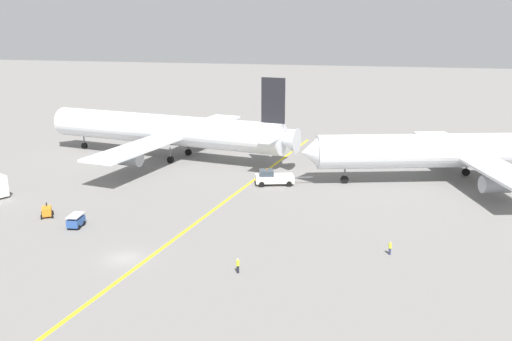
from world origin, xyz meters
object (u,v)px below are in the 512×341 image
airliner_being_pushed (460,151)px  gse_gpu_cart_small (47,211)px  airliner_at_gate_left (165,130)px  ground_crew_marshaller_foreground (390,248)px  gse_baggage_cart_near_cluster (76,221)px  pushback_tug (273,178)px  ground_crew_wing_walker_right (238,265)px

airliner_being_pushed → gse_gpu_cart_small: airliner_being_pushed is taller
airliner_at_gate_left → ground_crew_marshaller_foreground: 57.64m
gse_gpu_cart_small → gse_baggage_cart_near_cluster: (6.06, -2.56, 0.07)m
pushback_tug → ground_crew_marshaller_foreground: pushback_tug is taller
gse_baggage_cart_near_cluster → ground_crew_marshaller_foreground: (39.92, 0.84, -0.03)m
gse_gpu_cart_small → pushback_tug: bearing=40.0°
pushback_tug → gse_gpu_cart_small: (-27.05, -22.71, -0.38)m
ground_crew_wing_walker_right → ground_crew_marshaller_foreground: ground_crew_wing_walker_right is taller
airliner_at_gate_left → airliner_being_pushed: airliner_at_gate_left is taller
airliner_at_gate_left → gse_baggage_cart_near_cluster: size_ratio=19.07×
airliner_being_pushed → ground_crew_marshaller_foreground: airliner_being_pushed is taller
pushback_tug → ground_crew_wing_walker_right: (3.21, -33.20, -0.31)m
airliner_at_gate_left → ground_crew_wing_walker_right: 54.20m
pushback_tug → ground_crew_wing_walker_right: size_ratio=5.68×
airliner_being_pushed → ground_crew_marshaller_foreground: (-10.91, -33.56, -4.47)m
airliner_at_gate_left → ground_crew_wing_walker_right: size_ratio=33.14×
pushback_tug → gse_gpu_cart_small: size_ratio=3.61×
airliner_at_gate_left → pushback_tug: bearing=-28.2°
ground_crew_wing_walker_right → pushback_tug: bearing=95.5°
airliner_at_gate_left → gse_baggage_cart_near_cluster: bearing=-84.7°
ground_crew_marshaller_foreground → airliner_at_gate_left: bearing=139.2°
airliner_being_pushed → pushback_tug: bearing=-163.0°
gse_baggage_cart_near_cluster → pushback_tug: bearing=50.3°
pushback_tug → gse_baggage_cart_near_cluster: size_ratio=3.27×
airliner_at_gate_left → airliner_being_pushed: size_ratio=1.07×
pushback_tug → gse_baggage_cart_near_cluster: pushback_tug is taller
gse_baggage_cart_near_cluster → ground_crew_marshaller_foreground: 39.93m
pushback_tug → ground_crew_marshaller_foreground: size_ratio=5.92×
airliner_at_gate_left → ground_crew_marshaller_foreground: airliner_at_gate_left is taller
ground_crew_marshaller_foreground → pushback_tug: bearing=127.8°
ground_crew_wing_walker_right → gse_gpu_cart_small: bearing=160.9°
pushback_tug → gse_baggage_cart_near_cluster: 32.85m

